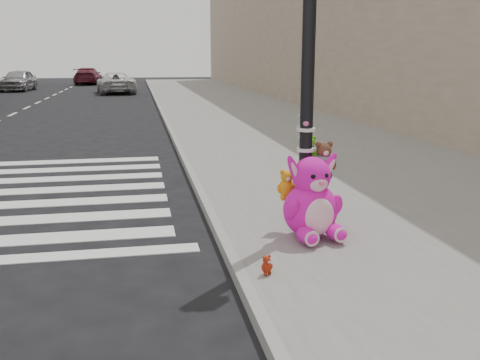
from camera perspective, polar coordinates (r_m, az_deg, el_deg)
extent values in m
plane|color=black|center=(5.04, -16.72, -14.81)|extent=(120.00, 120.00, 0.00)
cube|color=slate|center=(15.28, 6.14, 4.48)|extent=(7.00, 80.00, 0.14)
cube|color=gray|center=(14.65, -6.91, 4.10)|extent=(0.12, 80.00, 0.15)
cylinder|color=black|center=(6.57, 7.25, 11.43)|extent=(0.16, 0.16, 4.00)
cylinder|color=white|center=(6.72, 6.95, 0.72)|extent=(0.22, 0.22, 0.04)
cylinder|color=white|center=(6.66, 7.02, 3.24)|extent=(0.22, 0.22, 0.04)
cylinder|color=white|center=(6.63, 7.08, 5.37)|extent=(0.22, 0.22, 0.04)
ellipsoid|color=#F714BB|center=(6.35, 7.16, -6.15)|extent=(0.28, 0.39, 0.19)
ellipsoid|color=#F714BB|center=(6.52, 10.17, -5.73)|extent=(0.28, 0.39, 0.19)
ellipsoid|color=#F714BB|center=(6.61, 7.52, -3.17)|extent=(0.76, 0.68, 0.68)
ellipsoid|color=#F9BFD1|center=(6.42, 8.48, -3.89)|extent=(0.39, 0.19, 0.45)
sphere|color=#F714BB|center=(6.51, 7.63, 0.42)|extent=(0.54, 0.54, 0.47)
ellipsoid|color=#F714BB|center=(6.42, 5.88, 0.88)|extent=(0.33, 0.15, 0.47)
ellipsoid|color=#F714BB|center=(6.61, 9.20, 1.14)|extent=(0.33, 0.15, 0.47)
imported|color=silver|center=(36.18, -13.13, 10.05)|extent=(2.78, 5.04, 1.34)
imported|color=maroon|center=(48.85, -15.89, 10.62)|extent=(2.23, 5.00, 1.42)
imported|color=#A5A6AA|center=(40.92, -22.55, 9.81)|extent=(2.10, 4.49, 1.49)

